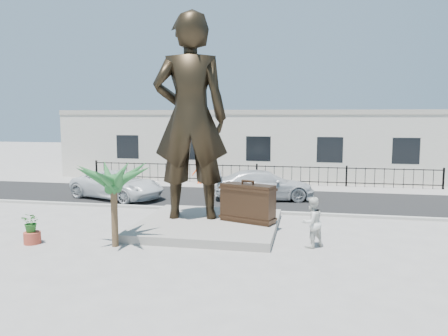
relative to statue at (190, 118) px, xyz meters
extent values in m
plane|color=#9E9991|center=(1.32, -1.94, -4.25)|extent=(100.00, 100.00, 0.00)
cube|color=black|center=(1.32, 6.06, -4.24)|extent=(40.00, 7.00, 0.01)
cube|color=#A5A399|center=(1.32, 2.56, -4.19)|extent=(40.00, 0.25, 0.12)
cube|color=#9E9991|center=(1.32, 10.06, -4.24)|extent=(40.00, 2.50, 0.02)
cube|color=gray|center=(0.82, -0.44, -4.10)|extent=(5.20, 5.20, 0.30)
cube|color=black|center=(1.32, 10.86, -3.65)|extent=(22.00, 0.10, 1.20)
cube|color=silver|center=(1.32, 15.06, -2.05)|extent=(28.00, 7.00, 4.40)
imported|color=black|center=(0.00, 0.00, 0.00)|extent=(3.19, 2.41, 7.90)
cube|color=#332115|center=(2.31, -0.32, -3.22)|extent=(2.16, 1.32, 1.45)
imported|color=silver|center=(4.69, -2.14, -3.41)|extent=(1.03, 1.02, 1.68)
imported|color=silver|center=(-5.27, 4.64, -3.52)|extent=(5.64, 3.96, 1.43)
imported|color=silver|center=(2.30, 5.83, -3.49)|extent=(5.46, 3.13, 1.49)
imported|color=#FE4F0D|center=(-2.28, 10.25, -3.47)|extent=(1.05, 0.70, 1.51)
cylinder|color=#A53D2B|center=(-4.61, -3.56, -4.05)|extent=(0.56, 0.56, 0.40)
imported|color=#22611F|center=(-4.61, -3.56, -3.51)|extent=(0.64, 0.56, 0.67)
camera|label=1|loc=(4.56, -16.45, 0.07)|focal=35.00mm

